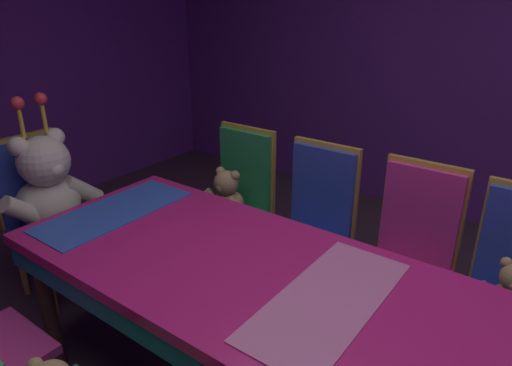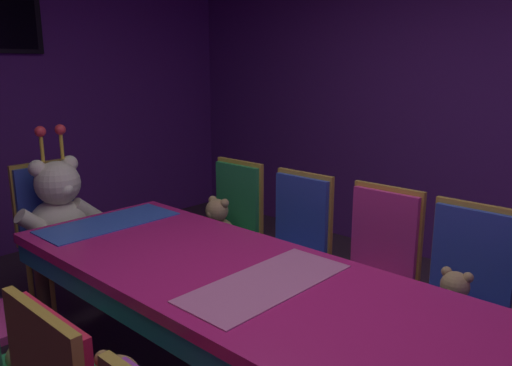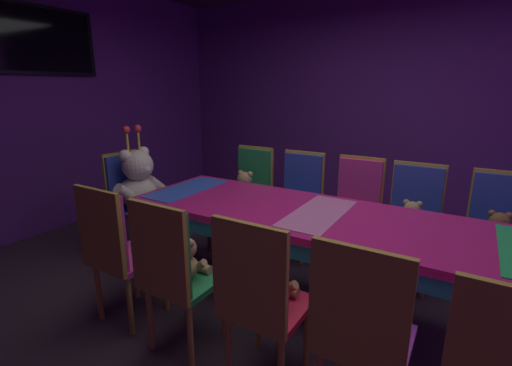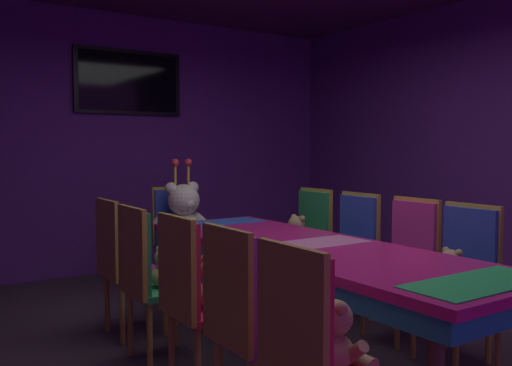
{
  "view_description": "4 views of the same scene",
  "coord_description": "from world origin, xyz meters",
  "px_view_note": "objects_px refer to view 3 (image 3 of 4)",
  "views": [
    {
      "loc": [
        -1.22,
        -0.59,
        1.74
      ],
      "look_at": [
        0.22,
        0.48,
        1.0
      ],
      "focal_mm": 32.11,
      "sensor_mm": 36.0,
      "label": 1
    },
    {
      "loc": [
        -1.43,
        -1.27,
        1.62
      ],
      "look_at": [
        0.21,
        0.25,
        1.09
      ],
      "focal_mm": 35.33,
      "sensor_mm": 36.0,
      "label": 2
    },
    {
      "loc": [
        -2.22,
        -0.84,
        1.58
      ],
      "look_at": [
        -0.16,
        0.41,
        0.94
      ],
      "focal_mm": 25.22,
      "sensor_mm": 36.0,
      "label": 3
    },
    {
      "loc": [
        -2.19,
        -2.68,
        1.35
      ],
      "look_at": [
        -0.1,
        0.47,
        1.1
      ],
      "focal_mm": 38.89,
      "sensor_mm": 36.0,
      "label": 4
    }
  ],
  "objects_px": {
    "teddy_left_2": "(271,281)",
    "wall_tv": "(40,40)",
    "teddy_left_1": "(369,312)",
    "teddy_right_1": "(411,219)",
    "banquet_table": "(318,225)",
    "chair_left_3": "(170,265)",
    "chair_left_2": "(257,291)",
    "chair_right_3": "(300,192)",
    "chair_right_2": "(357,200)",
    "king_teddy_bear": "(140,183)",
    "throne_chair": "(129,192)",
    "teddy_right_4": "(244,188)",
    "chair_right_0": "(497,224)",
    "teddy_left_0": "(504,355)",
    "chair_left_4": "(112,243)",
    "chair_left_1": "(360,324)",
    "teddy_left_3": "(187,260)",
    "teddy_right_0": "(497,233)",
    "chair_right_4": "(252,184)",
    "chair_right_1": "(414,211)"
  },
  "relations": [
    {
      "from": "teddy_left_1",
      "to": "teddy_right_4",
      "type": "height_order",
      "value": "teddy_right_4"
    },
    {
      "from": "chair_left_4",
      "to": "throne_chair",
      "type": "xyz_separation_m",
      "value": [
        0.86,
        0.87,
        0.0
      ]
    },
    {
      "from": "chair_right_1",
      "to": "chair_right_4",
      "type": "height_order",
      "value": "same"
    },
    {
      "from": "chair_left_1",
      "to": "teddy_left_3",
      "type": "xyz_separation_m",
      "value": [
        0.1,
        1.08,
        -0.03
      ]
    },
    {
      "from": "chair_right_3",
      "to": "teddy_right_4",
      "type": "bearing_deg",
      "value": -75.48
    },
    {
      "from": "teddy_left_0",
      "to": "chair_right_1",
      "type": "bearing_deg",
      "value": 19.27
    },
    {
      "from": "banquet_table",
      "to": "chair_right_1",
      "type": "distance_m",
      "value": 0.99
    },
    {
      "from": "teddy_left_2",
      "to": "chair_right_2",
      "type": "height_order",
      "value": "chair_right_2"
    },
    {
      "from": "chair_right_0",
      "to": "teddy_right_4",
      "type": "relative_size",
      "value": 3.02
    },
    {
      "from": "teddy_left_2",
      "to": "wall_tv",
      "type": "xyz_separation_m",
      "value": [
        0.71,
        3.13,
        1.47
      ]
    },
    {
      "from": "throne_chair",
      "to": "teddy_left_0",
      "type": "bearing_deg",
      "value": -13.69
    },
    {
      "from": "chair_left_1",
      "to": "wall_tv",
      "type": "bearing_deg",
      "value": 76.9
    },
    {
      "from": "chair_left_2",
      "to": "teddy_left_2",
      "type": "distance_m",
      "value": 0.14
    },
    {
      "from": "chair_right_0",
      "to": "chair_right_3",
      "type": "distance_m",
      "value": 1.61
    },
    {
      "from": "teddy_left_2",
      "to": "chair_right_1",
      "type": "distance_m",
      "value": 1.64
    },
    {
      "from": "throne_chair",
      "to": "teddy_right_4",
      "type": "bearing_deg",
      "value": 39.51
    },
    {
      "from": "teddy_left_2",
      "to": "throne_chair",
      "type": "relative_size",
      "value": 0.31
    },
    {
      "from": "teddy_left_0",
      "to": "teddy_right_0",
      "type": "relative_size",
      "value": 1.08
    },
    {
      "from": "teddy_left_0",
      "to": "throne_chair",
      "type": "bearing_deg",
      "value": 76.31
    },
    {
      "from": "chair_left_4",
      "to": "chair_left_1",
      "type": "bearing_deg",
      "value": -89.49
    },
    {
      "from": "chair_right_3",
      "to": "chair_left_3",
      "type": "bearing_deg",
      "value": -0.53
    },
    {
      "from": "chair_right_2",
      "to": "king_teddy_bear",
      "type": "relative_size",
      "value": 1.25
    },
    {
      "from": "chair_right_4",
      "to": "chair_left_4",
      "type": "bearing_deg",
      "value": 0.11
    },
    {
      "from": "teddy_left_0",
      "to": "chair_left_1",
      "type": "bearing_deg",
      "value": 102.42
    },
    {
      "from": "chair_left_1",
      "to": "chair_left_3",
      "type": "height_order",
      "value": "same"
    },
    {
      "from": "teddy_left_3",
      "to": "teddy_right_0",
      "type": "xyz_separation_m",
      "value": [
        1.46,
        -1.62,
        0.0
      ]
    },
    {
      "from": "teddy_left_1",
      "to": "wall_tv",
      "type": "bearing_deg",
      "value": 79.04
    },
    {
      "from": "teddy_left_3",
      "to": "chair_right_2",
      "type": "xyz_separation_m",
      "value": [
        1.63,
        -0.56,
        0.03
      ]
    },
    {
      "from": "teddy_right_0",
      "to": "chair_left_3",
      "type": "bearing_deg",
      "value": -45.31
    },
    {
      "from": "throne_chair",
      "to": "king_teddy_bear",
      "type": "height_order",
      "value": "king_teddy_bear"
    },
    {
      "from": "chair_left_3",
      "to": "chair_right_4",
      "type": "relative_size",
      "value": 1.0
    },
    {
      "from": "chair_right_4",
      "to": "king_teddy_bear",
      "type": "bearing_deg",
      "value": -39.29
    },
    {
      "from": "teddy_right_4",
      "to": "throne_chair",
      "type": "height_order",
      "value": "throne_chair"
    },
    {
      "from": "chair_right_3",
      "to": "king_teddy_bear",
      "type": "bearing_deg",
      "value": -55.65
    },
    {
      "from": "banquet_table",
      "to": "teddy_right_1",
      "type": "xyz_separation_m",
      "value": [
        0.71,
        -0.5,
        -0.09
      ]
    },
    {
      "from": "chair_right_1",
      "to": "teddy_right_4",
      "type": "bearing_deg",
      "value": -85.17
    },
    {
      "from": "teddy_left_3",
      "to": "teddy_right_0",
      "type": "distance_m",
      "value": 2.18
    },
    {
      "from": "teddy_left_2",
      "to": "chair_left_3",
      "type": "xyz_separation_m",
      "value": [
        -0.17,
        0.56,
        0.01
      ]
    },
    {
      "from": "banquet_table",
      "to": "chair_right_0",
      "type": "bearing_deg",
      "value": -51.43
    },
    {
      "from": "teddy_left_1",
      "to": "teddy_left_3",
      "type": "distance_m",
      "value": 1.08
    },
    {
      "from": "teddy_right_4",
      "to": "king_teddy_bear",
      "type": "relative_size",
      "value": 0.41
    },
    {
      "from": "teddy_right_0",
      "to": "chair_right_2",
      "type": "bearing_deg",
      "value": -98.77
    },
    {
      "from": "teddy_left_0",
      "to": "chair_left_3",
      "type": "distance_m",
      "value": 1.61
    },
    {
      "from": "chair_left_4",
      "to": "chair_right_1",
      "type": "distance_m",
      "value": 2.33
    },
    {
      "from": "teddy_left_3",
      "to": "chair_right_0",
      "type": "height_order",
      "value": "chair_right_0"
    },
    {
      "from": "chair_right_3",
      "to": "teddy_right_0",
      "type": "bearing_deg",
      "value": 84.92
    },
    {
      "from": "teddy_right_1",
      "to": "banquet_table",
      "type": "bearing_deg",
      "value": -35.31
    },
    {
      "from": "banquet_table",
      "to": "chair_left_3",
      "type": "height_order",
      "value": "chair_left_3"
    },
    {
      "from": "teddy_left_0",
      "to": "chair_left_3",
      "type": "height_order",
      "value": "chair_left_3"
    },
    {
      "from": "chair_left_2",
      "to": "throne_chair",
      "type": "height_order",
      "value": "same"
    }
  ]
}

